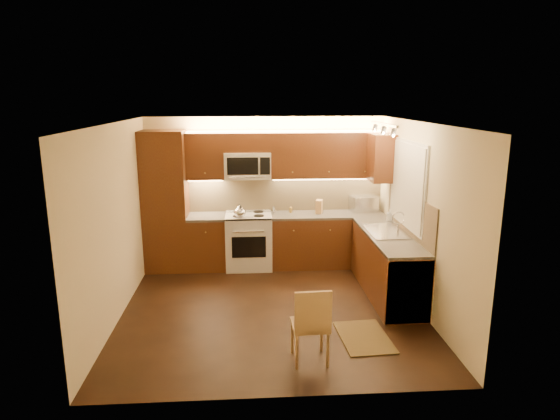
{
  "coord_description": "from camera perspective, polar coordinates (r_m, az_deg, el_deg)",
  "views": [
    {
      "loc": [
        -0.3,
        -6.07,
        2.83
      ],
      "look_at": [
        0.15,
        0.55,
        1.25
      ],
      "focal_mm": 30.8,
      "sensor_mm": 36.0,
      "label": 1
    }
  ],
  "objects": [
    {
      "name": "counter_right",
      "position": [
        7.05,
        12.77,
        -3.01
      ],
      "size": [
        0.6,
        2.0,
        0.04
      ],
      "primitive_type": "cube",
      "color": "#393633",
      "rests_on": "base_cab_right"
    },
    {
      "name": "ceiling",
      "position": [
        6.09,
        -1.08,
        10.28
      ],
      "size": [
        4.0,
        4.0,
        0.01
      ],
      "primitive_type": "cube",
      "color": "beige",
      "rests_on": "ground"
    },
    {
      "name": "dishwasher",
      "position": [
        6.56,
        14.31,
        -8.5
      ],
      "size": [
        0.58,
        0.6,
        0.84
      ],
      "primitive_type": "cube",
      "color": "silver",
      "rests_on": "floor"
    },
    {
      "name": "counter_back_right",
      "position": [
        8.12,
        5.72,
        -0.57
      ],
      "size": [
        1.92,
        0.6,
        0.04
      ],
      "primitive_type": "cube",
      "color": "#393633",
      "rests_on": "base_cab_back_right"
    },
    {
      "name": "wall_front",
      "position": [
        4.38,
        0.3,
        -7.76
      ],
      "size": [
        4.0,
        0.01,
        2.5
      ],
      "primitive_type": "cube",
      "color": "beige",
      "rests_on": "ground"
    },
    {
      "name": "sink",
      "position": [
        7.16,
        12.48,
        -1.95
      ],
      "size": [
        0.52,
        0.86,
        0.15
      ],
      "primitive_type": null,
      "color": "silver",
      "rests_on": "counter_right"
    },
    {
      "name": "upper_cab_right_corner",
      "position": [
        7.83,
        11.97,
        6.09
      ],
      "size": [
        0.35,
        0.5,
        0.75
      ],
      "primitive_type": "cube",
      "color": "#461A0F",
      "rests_on": "wall_right"
    },
    {
      "name": "base_cab_back_right",
      "position": [
        8.24,
        5.65,
        -3.61
      ],
      "size": [
        1.92,
        0.6,
        0.86
      ],
      "primitive_type": "cube",
      "color": "#461A0F",
      "rests_on": "floor"
    },
    {
      "name": "window_frame",
      "position": [
        7.11,
        14.94,
        2.98
      ],
      "size": [
        0.03,
        1.44,
        1.24
      ],
      "primitive_type": "cube",
      "color": "silver",
      "rests_on": "wall_right"
    },
    {
      "name": "faucet",
      "position": [
        7.2,
        13.88,
        -1.33
      ],
      "size": [
        0.2,
        0.04,
        0.3
      ],
      "primitive_type": null,
      "color": "silver",
      "rests_on": "counter_right"
    },
    {
      "name": "base_cab_back_left",
      "position": [
        8.16,
        -8.58,
        -3.86
      ],
      "size": [
        0.62,
        0.6,
        0.86
      ],
      "primitive_type": "cube",
      "color": "#461A0F",
      "rests_on": "floor"
    },
    {
      "name": "wall_right",
      "position": [
        6.68,
        16.37,
        -0.84
      ],
      "size": [
        0.01,
        4.0,
        2.5
      ],
      "primitive_type": "cube",
      "color": "beige",
      "rests_on": "ground"
    },
    {
      "name": "soap_bottle",
      "position": [
        7.82,
        12.88,
        -0.57
      ],
      "size": [
        0.1,
        0.1,
        0.18
      ],
      "primitive_type": "imported",
      "rotation": [
        0.0,
        0.0,
        -0.31
      ],
      "color": "silver",
      "rests_on": "counter_right"
    },
    {
      "name": "knife_block",
      "position": [
        8.12,
        4.66,
        0.41
      ],
      "size": [
        0.15,
        0.19,
        0.23
      ],
      "primitive_type": "cube",
      "rotation": [
        0.0,
        0.0,
        -0.31
      ],
      "color": "#A8894B",
      "rests_on": "counter_back_right"
    },
    {
      "name": "counter_back_left",
      "position": [
        8.04,
        -8.69,
        -0.8
      ],
      "size": [
        0.62,
        0.6,
        0.04
      ],
      "primitive_type": "cube",
      "color": "#393633",
      "rests_on": "base_cab_back_left"
    },
    {
      "name": "spice_jar_b",
      "position": [
        8.21,
        1.34,
        0.09
      ],
      "size": [
        0.04,
        0.04,
        0.09
      ],
      "primitive_type": "cylinder",
      "rotation": [
        0.0,
        0.0,
        -0.01
      ],
      "color": "brown",
      "rests_on": "counter_back_right"
    },
    {
      "name": "upper_cab_back_right",
      "position": [
        8.07,
        5.74,
        6.52
      ],
      "size": [
        1.92,
        0.35,
        0.75
      ],
      "primitive_type": "cube",
      "color": "#461A0F",
      "rests_on": "wall_back"
    },
    {
      "name": "backsplash_right",
      "position": [
        7.06,
        15.17,
        -0.44
      ],
      "size": [
        0.02,
        2.0,
        0.6
      ],
      "primitive_type": "cube",
      "color": "tan",
      "rests_on": "wall_right"
    },
    {
      "name": "window_blinds",
      "position": [
        7.11,
        14.78,
        2.98
      ],
      "size": [
        0.02,
        1.36,
        1.16
      ],
      "primitive_type": "cube",
      "color": "silver",
      "rests_on": "wall_right"
    },
    {
      "name": "wall_back",
      "position": [
        8.23,
        -1.73,
        2.31
      ],
      "size": [
        4.0,
        0.01,
        2.5
      ],
      "primitive_type": "cube",
      "color": "beige",
      "rests_on": "ground"
    },
    {
      "name": "pantry",
      "position": [
        8.07,
        -13.43,
        0.99
      ],
      "size": [
        0.7,
        0.6,
        2.3
      ],
      "primitive_type": "cube",
      "color": "#461A0F",
      "rests_on": "floor"
    },
    {
      "name": "upper_cab_back_left",
      "position": [
        7.99,
        -8.87,
        6.36
      ],
      "size": [
        0.62,
        0.35,
        0.75
      ],
      "primitive_type": "cube",
      "color": "#461A0F",
      "rests_on": "wall_back"
    },
    {
      "name": "stove",
      "position": [
        8.1,
        -3.72,
        -3.65
      ],
      "size": [
        0.76,
        0.65,
        0.92
      ],
      "primitive_type": null,
      "color": "silver",
      "rests_on": "floor"
    },
    {
      "name": "wall_left",
      "position": [
        6.5,
        -18.92,
        -1.42
      ],
      "size": [
        0.01,
        4.0,
        2.5
      ],
      "primitive_type": "cube",
      "color": "beige",
      "rests_on": "ground"
    },
    {
      "name": "track_light_bar",
      "position": [
        6.74,
        12.23,
        9.95
      ],
      "size": [
        0.04,
        1.2,
        0.03
      ],
      "primitive_type": "cube",
      "color": "silver",
      "rests_on": "ceiling"
    },
    {
      "name": "spice_jar_c",
      "position": [
        8.24,
        -0.72,
        0.15
      ],
      "size": [
        0.06,
        0.06,
        0.09
      ],
      "primitive_type": "cylinder",
      "rotation": [
        0.0,
        0.0,
        0.43
      ],
      "color": "silver",
      "rests_on": "counter_back_right"
    },
    {
      "name": "spice_jar_a",
      "position": [
        8.11,
        -0.67,
        -0.03
      ],
      "size": [
        0.05,
        0.05,
        0.1
      ],
      "primitive_type": "cylinder",
      "rotation": [
        0.0,
        0.0,
        -0.35
      ],
      "color": "silver",
      "rests_on": "counter_back_right"
    },
    {
      "name": "kettle",
      "position": [
        7.74,
        -4.79,
        -0.1
      ],
      "size": [
        0.25,
        0.25,
        0.22
      ],
      "primitive_type": null,
      "rotation": [
        0.0,
        0.0,
        0.36
      ],
      "color": "silver",
      "rests_on": "stove"
    },
    {
      "name": "backsplash_back",
      "position": [
        8.25,
        0.71,
        1.99
      ],
      "size": [
        3.3,
        0.02,
        0.6
      ],
      "primitive_type": "cube",
      "color": "tan",
      "rests_on": "wall_back"
    },
    {
      "name": "floor",
      "position": [
        6.71,
        -0.98,
        -11.57
      ],
      "size": [
        4.0,
        4.0,
        0.01
      ],
      "primitive_type": "cube",
      "color": "black",
      "rests_on": "ground"
    },
    {
      "name": "upper_cab_bridge",
      "position": [
        7.93,
        -3.91,
        8.04
      ],
      "size": [
        0.76,
        0.35,
        0.31
      ],
      "primitive_type": "cube",
      "color": "#461A0F",
      "rests_on": "wall_back"
    },
    {
      "name": "microwave",
      "position": [
        7.96,
        -3.87,
        5.34
      ],
      "size": [
        0.76,
        0.38,
        0.44
      ],
      "primitive_type": null,
      "color": "silver",
      "rests_on": "wall_back"
    },
    {
      "name": "toaster_oven",
      "position": [
        8.36,
        9.88,
        0.76
      ],
      "size": [
        0.48,
        0.39,
        0.26
      ],
      "primitive_type": "cube",
      "rotation": [
        0.0,
        0.0,
        0.15
      ],
      "color": "silver",
      "rests_on": "counter_back_right"
    },
    {
      "name": "spice_jar_d",
      "position": [
        8.15,
        1.27,
        -0.01
      ],
      "size": [
        0.06,
        0.06,
        0.09
      ],
      "primitive_type": "cylinder",
      "rotation": [
        0.0,
        0.0,
        -0.25
      ],
      "color": "olive",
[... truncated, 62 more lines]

